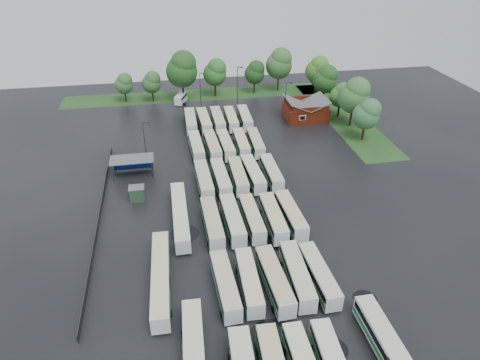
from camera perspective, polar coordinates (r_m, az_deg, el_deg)
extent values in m
plane|color=black|center=(67.70, 0.12, -7.12)|extent=(160.00, 160.00, 0.00)
cube|color=maroon|center=(108.65, 8.70, 8.92)|extent=(10.00, 8.00, 3.40)
cube|color=#4C4F51|center=(106.97, 7.52, 10.16)|extent=(5.07, 8.60, 2.19)
cube|color=#4C4F51|center=(108.52, 10.08, 10.25)|extent=(5.07, 8.60, 2.19)
cube|color=maroon|center=(104.34, 9.47, 9.22)|extent=(9.00, 0.20, 1.20)
cube|color=silver|center=(104.38, 8.34, 8.20)|extent=(1.60, 0.12, 1.20)
cylinder|color=#2D2D30|center=(83.55, -16.59, 0.89)|extent=(0.16, 0.16, 3.40)
cylinder|color=#2D2D30|center=(82.89, -11.67, 1.34)|extent=(0.16, 0.16, 3.40)
cylinder|color=#2D2D30|center=(86.35, -16.43, 1.93)|extent=(0.16, 0.16, 3.40)
cylinder|color=#2D2D30|center=(85.70, -11.67, 2.38)|extent=(0.16, 0.16, 3.40)
cube|color=#4C4F51|center=(83.71, -14.26, 2.72)|extent=(8.20, 4.20, 0.15)
cube|color=navy|center=(86.26, -14.05, 2.19)|extent=(7.60, 0.08, 2.60)
cube|color=#223D29|center=(76.92, -13.56, -1.80)|extent=(2.50, 2.00, 2.50)
cube|color=#4C4F51|center=(76.24, -13.68, -0.97)|extent=(2.70, 2.20, 0.12)
cube|color=#1E4217|center=(125.02, -4.35, 11.31)|extent=(80.00, 10.00, 0.01)
cube|color=#1E4217|center=(112.75, 13.52, 8.31)|extent=(10.00, 50.00, 0.01)
cube|color=#2D2D30|center=(74.21, -18.21, -4.51)|extent=(0.10, 50.00, 1.20)
cylinder|color=black|center=(51.36, -0.16, -22.54)|extent=(2.41, 0.91, 0.91)
cylinder|color=black|center=(51.80, 3.59, -22.01)|extent=(2.31, 0.87, 0.87)
cylinder|color=black|center=(52.26, 7.33, -21.64)|extent=(2.29, 0.86, 0.86)
cube|color=beige|center=(49.04, 12.53, -22.34)|extent=(2.68, 10.65, 0.11)
cylinder|color=black|center=(52.95, 10.76, -21.10)|extent=(2.31, 0.87, 0.87)
cube|color=silver|center=(56.91, -1.98, -13.80)|extent=(2.73, 11.06, 2.52)
cube|color=black|center=(56.56, -1.99, -13.44)|extent=(2.77, 10.63, 0.81)
cube|color=#226F3D|center=(57.30, -1.97, -14.20)|extent=(2.77, 10.85, 0.55)
cube|color=#B9B290|center=(56.01, -2.01, -12.85)|extent=(2.63, 10.73, 0.11)
cylinder|color=black|center=(55.42, -1.40, -17.25)|extent=(2.33, 0.88, 0.88)
cylinder|color=black|center=(60.30, -2.46, -12.34)|extent=(2.33, 0.88, 0.88)
cube|color=silver|center=(57.41, 1.20, -13.34)|extent=(2.55, 10.82, 2.47)
cube|color=black|center=(57.07, 1.21, -12.99)|extent=(2.59, 10.39, 0.79)
cube|color=#298247|center=(57.79, 1.20, -13.73)|extent=(2.59, 10.61, 0.54)
cube|color=beige|center=(56.53, 1.22, -12.41)|extent=(2.45, 10.50, 0.11)
cylinder|color=black|center=(55.96, 1.90, -16.67)|extent=(2.29, 0.86, 0.86)
cylinder|color=black|center=(60.71, 0.55, -11.95)|extent=(2.29, 0.86, 0.86)
cube|color=silver|center=(57.63, 4.61, -13.16)|extent=(2.87, 11.32, 2.57)
cube|color=black|center=(57.27, 4.64, -12.79)|extent=(2.91, 10.87, 0.82)
cube|color=#0F6F33|center=(58.02, 4.59, -13.56)|extent=(2.91, 11.10, 0.57)
cube|color=tan|center=(56.71, 4.67, -12.19)|extent=(2.76, 10.98, 0.11)
cylinder|color=black|center=(56.14, 5.49, -16.60)|extent=(2.38, 0.90, 0.90)
cylinder|color=black|center=(61.03, 3.73, -11.73)|extent=(2.38, 0.90, 0.90)
cube|color=silver|center=(58.62, 7.60, -12.43)|extent=(2.79, 11.38, 2.59)
cube|color=black|center=(58.27, 7.63, -12.06)|extent=(2.83, 10.93, 0.83)
cube|color=#277241|center=(59.01, 7.56, -12.84)|extent=(2.83, 11.16, 0.57)
cube|color=#B6B294|center=(57.72, 7.69, -11.46)|extent=(2.68, 11.04, 0.11)
cylinder|color=black|center=(57.13, 8.59, -15.80)|extent=(2.40, 0.90, 0.90)
cylinder|color=black|center=(62.01, 6.54, -11.07)|extent=(2.40, 0.90, 0.90)
cube|color=silver|center=(59.19, 10.43, -12.32)|extent=(2.63, 10.94, 2.49)
cube|color=black|center=(58.85, 10.48, -11.96)|extent=(2.67, 10.51, 0.80)
cube|color=#22703A|center=(59.56, 10.38, -12.70)|extent=(2.67, 10.72, 0.55)
cube|color=beige|center=(58.32, 10.55, -11.39)|extent=(2.53, 10.61, 0.11)
cylinder|color=black|center=(57.79, 11.48, -15.51)|extent=(2.31, 0.87, 0.87)
cylinder|color=black|center=(62.40, 9.27, -11.03)|extent=(2.31, 0.87, 0.87)
cube|color=silver|center=(67.19, -3.73, -5.70)|extent=(2.59, 11.27, 2.57)
cube|color=black|center=(66.89, -3.75, -5.35)|extent=(2.64, 10.82, 0.82)
cube|color=#10772F|center=(67.53, -3.72, -6.09)|extent=(2.63, 11.04, 0.57)
cube|color=tan|center=(66.41, -3.77, -4.78)|extent=(2.49, 10.93, 0.11)
cylinder|color=black|center=(65.16, -3.31, -8.46)|extent=(2.38, 0.90, 0.90)
cylinder|color=black|center=(70.84, -4.05, -4.83)|extent=(2.38, 0.90, 0.90)
cube|color=silver|center=(67.73, -1.01, -5.29)|extent=(2.63, 11.30, 2.58)
cube|color=black|center=(67.43, -1.01, -4.93)|extent=(2.68, 10.85, 0.82)
cube|color=#277840|center=(68.07, -1.01, -5.67)|extent=(2.67, 11.08, 0.57)
cube|color=beige|center=(66.95, -1.02, -4.37)|extent=(2.53, 10.96, 0.11)
cylinder|color=black|center=(65.70, -0.49, -8.02)|extent=(2.39, 0.90, 0.90)
cylinder|color=black|center=(71.37, -1.47, -4.45)|extent=(2.39, 0.90, 0.90)
cube|color=silver|center=(68.18, 1.60, -5.11)|extent=(2.44, 10.76, 2.46)
cube|color=black|center=(67.89, 1.61, -4.77)|extent=(2.48, 10.33, 0.79)
cube|color=#2E814C|center=(68.50, 1.60, -5.47)|extent=(2.48, 10.54, 0.54)
cube|color=#C3B484|center=(67.44, 1.62, -4.23)|extent=(2.34, 10.43, 0.11)
cylinder|color=black|center=(66.26, 2.18, -7.68)|extent=(2.28, 0.86, 0.86)
cylinder|color=black|center=(71.62, 1.04, -4.32)|extent=(2.28, 0.86, 0.86)
cube|color=silver|center=(68.36, 4.43, -5.03)|extent=(2.36, 11.14, 2.55)
cube|color=black|center=(68.06, 4.45, -4.68)|extent=(2.41, 10.70, 0.82)
cube|color=#277944|center=(68.69, 4.42, -5.41)|extent=(2.40, 10.92, 0.56)
cube|color=#BEB888|center=(67.59, 4.48, -4.12)|extent=(2.26, 10.81, 0.11)
cylinder|color=black|center=(66.40, 5.14, -7.69)|extent=(2.37, 0.89, 0.89)
cylinder|color=black|center=(71.90, 3.71, -4.22)|extent=(2.37, 0.89, 0.89)
cube|color=silver|center=(69.33, 6.77, -4.60)|extent=(2.67, 11.16, 2.54)
cube|color=black|center=(69.03, 6.80, -4.26)|extent=(2.72, 10.71, 0.81)
cube|color=#20813D|center=(69.65, 6.74, -4.98)|extent=(2.71, 10.94, 0.56)
cube|color=tan|center=(68.58, 6.84, -3.71)|extent=(2.57, 10.82, 0.11)
cylinder|color=black|center=(67.38, 7.54, -7.20)|extent=(2.36, 0.89, 0.89)
cylinder|color=black|center=(72.82, 5.94, -3.83)|extent=(2.36, 0.89, 0.89)
cube|color=silver|center=(78.19, -4.84, 0.01)|extent=(2.67, 11.28, 2.57)
cube|color=black|center=(77.93, -4.86, 0.34)|extent=(2.71, 10.84, 0.82)
cube|color=#1A7034|center=(78.48, -4.83, -0.34)|extent=(2.71, 11.06, 0.57)
cube|color=#B6AD8E|center=(77.52, -4.89, 0.86)|extent=(2.56, 10.94, 0.11)
cylinder|color=black|center=(75.83, -4.52, -2.19)|extent=(2.38, 0.90, 0.90)
cylinder|color=black|center=(81.93, -5.07, 0.51)|extent=(2.38, 0.90, 0.90)
cube|color=silver|center=(78.59, -2.58, 0.26)|extent=(2.64, 11.18, 2.55)
cube|color=black|center=(78.33, -2.59, 0.58)|extent=(2.68, 10.73, 0.81)
cube|color=#127133|center=(78.88, -2.57, -0.09)|extent=(2.68, 10.96, 0.56)
cube|color=#BDB7A2|center=(77.93, -2.60, 1.09)|extent=(2.54, 10.84, 0.11)
cylinder|color=black|center=(76.25, -2.19, -1.91)|extent=(2.36, 0.89, 0.89)
cylinder|color=black|center=(82.28, -2.90, 0.73)|extent=(2.36, 0.89, 0.89)
cube|color=silver|center=(79.23, -0.26, 0.54)|extent=(2.36, 10.98, 2.51)
cube|color=black|center=(78.97, -0.26, 0.86)|extent=(2.41, 10.54, 0.80)
cube|color=#157437|center=(79.51, -0.26, 0.20)|extent=(2.41, 10.76, 0.55)
cube|color=tan|center=(78.58, -0.27, 1.36)|extent=(2.27, 10.65, 0.11)
cylinder|color=black|center=(76.93, 0.19, -1.56)|extent=(2.33, 0.88, 0.88)
cylinder|color=black|center=(82.85, -0.68, 1.00)|extent=(2.33, 0.88, 0.88)
cube|color=silver|center=(79.86, 1.73, 0.82)|extent=(2.81, 11.25, 2.56)
cube|color=black|center=(79.61, 1.74, 1.14)|extent=(2.85, 10.81, 0.82)
cube|color=#16793F|center=(80.15, 1.73, 0.47)|extent=(2.85, 11.03, 0.56)
cube|color=beige|center=(79.21, 1.75, 1.65)|extent=(2.70, 10.91, 0.11)
cylinder|color=black|center=(77.54, 2.25, -1.30)|extent=(2.37, 0.89, 0.89)
cylinder|color=black|center=(83.53, 1.23, 1.27)|extent=(2.37, 0.89, 0.89)
cube|color=silver|center=(80.62, 4.19, 1.01)|extent=(2.26, 10.84, 2.48)
cube|color=black|center=(80.37, 4.20, 1.32)|extent=(2.31, 10.40, 0.79)
cube|color=#1E763B|center=(80.89, 4.18, 0.68)|extent=(2.30, 10.62, 0.55)
cube|color=#BDB597|center=(79.99, 4.23, 1.81)|extent=(2.17, 10.51, 0.11)
cylinder|color=black|center=(78.38, 4.76, -1.02)|extent=(2.30, 0.87, 0.87)
cylinder|color=black|center=(84.15, 3.60, 1.44)|extent=(2.30, 0.87, 0.87)
cube|color=silver|center=(90.47, -5.85, 4.47)|extent=(2.66, 11.10, 2.53)
cube|color=black|center=(90.25, -5.87, 4.75)|extent=(2.70, 10.67, 0.81)
cube|color=#10712E|center=(90.72, -5.83, 4.15)|extent=(2.70, 10.89, 0.56)
cube|color=beige|center=(89.90, -5.89, 5.21)|extent=(2.56, 10.77, 0.11)
cylinder|color=black|center=(87.91, -5.60, 2.72)|extent=(2.34, 0.88, 0.88)
cylinder|color=black|center=(94.19, -6.00, 4.71)|extent=(2.34, 0.88, 0.88)
cube|color=silver|center=(90.46, -3.72, 4.58)|extent=(2.77, 11.25, 2.56)
cube|color=black|center=(90.24, -3.73, 4.87)|extent=(2.80, 10.80, 0.82)
cube|color=#27804A|center=(90.71, -3.70, 4.26)|extent=(2.80, 11.03, 0.56)
cube|color=tan|center=(89.88, -3.74, 5.33)|extent=(2.66, 10.91, 0.11)
cylinder|color=black|center=(87.88, -3.41, 2.82)|extent=(2.37, 0.89, 0.89)
cylinder|color=black|center=(94.21, -3.95, 4.83)|extent=(2.37, 0.89, 0.89)
cube|color=silver|center=(90.76, -1.92, 4.70)|extent=(2.62, 11.03, 2.51)
cube|color=black|center=(90.53, -1.92, 4.98)|extent=(2.66, 10.59, 0.80)
cube|color=#15703A|center=(91.00, -1.91, 4.39)|extent=(2.66, 10.81, 0.55)
cube|color=#C0B984|center=(90.19, -1.93, 5.44)|extent=(2.52, 10.70, 0.11)
cylinder|color=black|center=(88.23, -1.57, 2.98)|extent=(2.33, 0.88, 0.88)
cylinder|color=black|center=(94.43, -2.22, 4.94)|extent=(2.33, 0.88, 0.88)
cube|color=silver|center=(91.55, 0.16, 4.94)|extent=(2.43, 10.80, 2.47)
cube|color=black|center=(91.34, 0.16, 5.22)|extent=(2.47, 10.37, 0.79)
cube|color=#197940|center=(91.79, 0.16, 4.64)|extent=(2.47, 10.58, 0.54)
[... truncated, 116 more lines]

